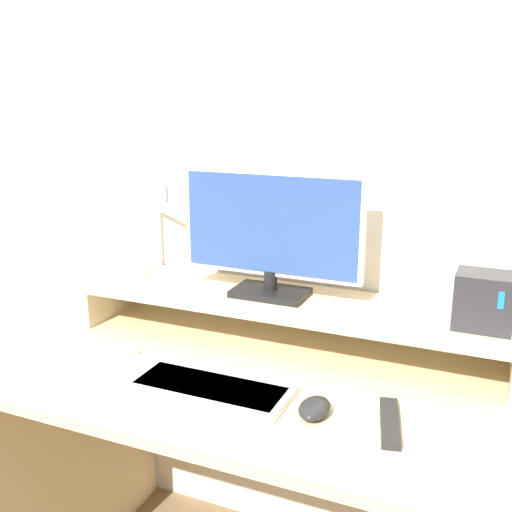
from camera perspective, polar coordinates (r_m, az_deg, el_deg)
The scene contains 10 objects.
wall_back at distance 1.70m, azimuth 5.41°, elevation 10.38°, with size 6.00×0.05×2.50m.
desk at distance 1.60m, azimuth 0.22°, elevation -18.01°, with size 1.17×0.70×0.73m.
monitor_shelf at distance 1.63m, azimuth 3.12°, elevation -4.68°, with size 1.17×0.28×0.13m.
monitor at distance 1.59m, azimuth 1.44°, elevation 2.36°, with size 0.50×0.12×0.34m.
desk_lamp at distance 1.74m, azimuth -11.02°, elevation 2.04°, with size 0.24×0.15×0.31m.
router_dock at distance 1.50m, azimuth 20.89°, elevation -4.01°, with size 0.13×0.10×0.13m.
keyboard at distance 1.41m, azimuth -4.40°, elevation -12.44°, with size 0.38×0.15×0.02m.
mouse at distance 1.32m, azimuth 5.60°, elevation -14.22°, with size 0.07×0.10×0.03m.
remote_control at distance 1.58m, azimuth -14.24°, elevation -9.83°, with size 0.08×0.20×0.02m.
remote_secondary at distance 1.31m, azimuth 12.63°, elevation -15.20°, with size 0.08×0.19×0.02m.
Camera 1 is at (0.53, -0.88, 1.40)m, focal length 42.00 mm.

